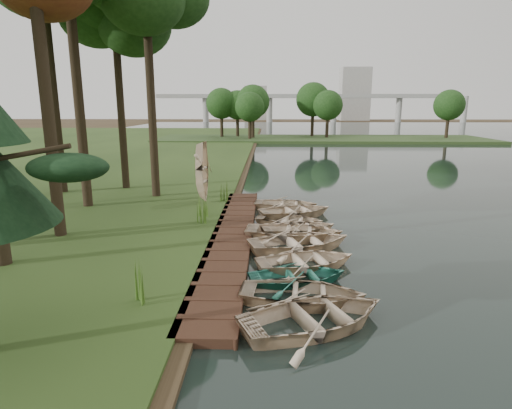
{
  "coord_description": "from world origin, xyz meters",
  "views": [
    {
      "loc": [
        -0.14,
        -16.53,
        5.38
      ],
      "look_at": [
        -0.68,
        1.59,
        1.14
      ],
      "focal_mm": 30.0,
      "sensor_mm": 36.0,
      "label": 1
    }
  ],
  "objects_px": {
    "boardwalk": "(232,237)",
    "stored_rowboat": "(205,196)",
    "rowboat_1": "(303,291)",
    "rowboat_2": "(298,274)",
    "rowboat_0": "(316,313)"
  },
  "relations": [
    {
      "from": "boardwalk",
      "to": "stored_rowboat",
      "type": "xyz_separation_m",
      "value": [
        -1.94,
        5.65,
        0.48
      ]
    },
    {
      "from": "rowboat_1",
      "to": "stored_rowboat",
      "type": "bearing_deg",
      "value": 26.97
    },
    {
      "from": "rowboat_1",
      "to": "stored_rowboat",
      "type": "relative_size",
      "value": 1.07
    },
    {
      "from": "boardwalk",
      "to": "rowboat_2",
      "type": "height_order",
      "value": "rowboat_2"
    },
    {
      "from": "rowboat_0",
      "to": "boardwalk",
      "type": "bearing_deg",
      "value": -2.92
    },
    {
      "from": "rowboat_1",
      "to": "rowboat_2",
      "type": "height_order",
      "value": "rowboat_1"
    },
    {
      "from": "rowboat_0",
      "to": "stored_rowboat",
      "type": "bearing_deg",
      "value": -3.69
    },
    {
      "from": "boardwalk",
      "to": "rowboat_1",
      "type": "relative_size",
      "value": 4.64
    },
    {
      "from": "rowboat_0",
      "to": "rowboat_1",
      "type": "relative_size",
      "value": 1.11
    },
    {
      "from": "rowboat_0",
      "to": "rowboat_2",
      "type": "relative_size",
      "value": 1.27
    },
    {
      "from": "boardwalk",
      "to": "rowboat_0",
      "type": "bearing_deg",
      "value": -69.33
    },
    {
      "from": "boardwalk",
      "to": "stored_rowboat",
      "type": "bearing_deg",
      "value": 108.93
    },
    {
      "from": "rowboat_0",
      "to": "stored_rowboat",
      "type": "xyz_separation_m",
      "value": [
        -4.58,
        12.64,
        0.19
      ]
    },
    {
      "from": "rowboat_2",
      "to": "stored_rowboat",
      "type": "height_order",
      "value": "stored_rowboat"
    },
    {
      "from": "boardwalk",
      "to": "rowboat_0",
      "type": "xyz_separation_m",
      "value": [
        2.64,
        -6.99,
        0.3
      ]
    }
  ]
}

